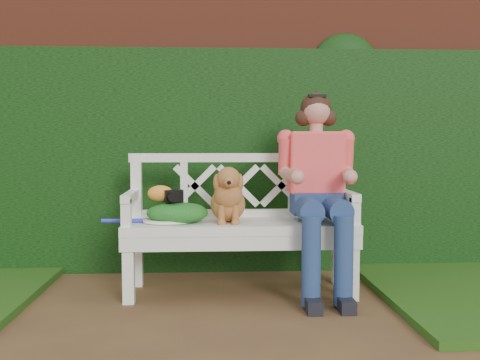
{
  "coord_description": "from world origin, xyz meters",
  "views": [
    {
      "loc": [
        0.01,
        -2.65,
        1.01
      ],
      "look_at": [
        0.21,
        1.0,
        0.75
      ],
      "focal_mm": 42.0,
      "sensor_mm": 36.0,
      "label": 1
    }
  ],
  "objects": [
    {
      "name": "ground",
      "position": [
        0.0,
        0.0,
        0.0
      ],
      "size": [
        60.0,
        60.0,
        0.0
      ],
      "primitive_type": "plane",
      "color": "#523621"
    },
    {
      "name": "brick_wall",
      "position": [
        0.0,
        1.9,
        1.1
      ],
      "size": [
        10.0,
        0.3,
        2.2
      ],
      "primitive_type": "cube",
      "color": "brown",
      "rests_on": "ground"
    },
    {
      "name": "ivy_hedge",
      "position": [
        0.0,
        1.68,
        0.85
      ],
      "size": [
        10.0,
        0.18,
        1.7
      ],
      "primitive_type": "cube",
      "color": "#1A5212",
      "rests_on": "ground"
    },
    {
      "name": "garden_bench",
      "position": [
        0.21,
        1.0,
        0.24
      ],
      "size": [
        1.61,
        0.68,
        0.48
      ],
      "primitive_type": null,
      "rotation": [
        0.0,
        0.0,
        0.05
      ],
      "color": "white",
      "rests_on": "ground"
    },
    {
      "name": "seated_woman",
      "position": [
        0.71,
        0.98,
        0.63
      ],
      "size": [
        0.62,
        0.77,
        1.26
      ],
      "primitive_type": null,
      "rotation": [
        0.0,
        0.0,
        0.12
      ],
      "color": "#E24549",
      "rests_on": "ground"
    },
    {
      "name": "dog",
      "position": [
        0.13,
        0.95,
        0.66
      ],
      "size": [
        0.29,
        0.37,
        0.37
      ],
      "primitive_type": null,
      "rotation": [
        0.0,
        0.0,
        0.16
      ],
      "color": "olive",
      "rests_on": "garden_bench"
    },
    {
      "name": "tennis_racket",
      "position": [
        -0.29,
        0.94,
        0.49
      ],
      "size": [
        0.64,
        0.36,
        0.03
      ],
      "primitive_type": null,
      "rotation": [
        0.0,
        0.0,
        0.18
      ],
      "color": "silver",
      "rests_on": "garden_bench"
    },
    {
      "name": "green_bag",
      "position": [
        -0.2,
        0.94,
        0.55
      ],
      "size": [
        0.44,
        0.37,
        0.13
      ],
      "primitive_type": null,
      "rotation": [
        0.0,
        0.0,
        0.18
      ],
      "color": "#186714",
      "rests_on": "garden_bench"
    },
    {
      "name": "camera_item",
      "position": [
        -0.22,
        0.94,
        0.65
      ],
      "size": [
        0.14,
        0.11,
        0.08
      ],
      "primitive_type": "cube",
      "rotation": [
        0.0,
        0.0,
        0.26
      ],
      "color": "black",
      "rests_on": "green_bag"
    },
    {
      "name": "baseball_glove",
      "position": [
        -0.31,
        0.97,
        0.67
      ],
      "size": [
        0.18,
        0.14,
        0.1
      ],
      "primitive_type": "ellipsoid",
      "rotation": [
        0.0,
        0.0,
        -0.13
      ],
      "color": "orange",
      "rests_on": "green_bag"
    }
  ]
}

